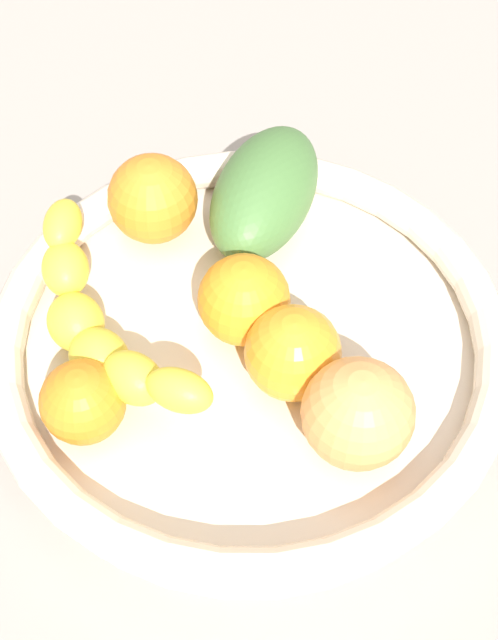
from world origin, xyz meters
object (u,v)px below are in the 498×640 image
(orange_mid_right, at_px, (83,402))
(peach_blush, at_px, (358,413))
(orange_front, at_px, (244,300))
(mango_green, at_px, (265,192))
(banana_draped_left, at_px, (97,326))
(orange_rear, at_px, (293,353))
(orange_mid_left, at_px, (153,199))
(fruit_bowl, at_px, (249,345))

(orange_mid_right, xyz_separation_m, peach_blush, (-0.16, -0.04, 0.01))
(orange_front, distance_m, orange_mid_right, 0.12)
(orange_front, distance_m, peach_blush, 0.11)
(orange_mid_right, bearing_deg, mango_green, -105.50)
(banana_draped_left, xyz_separation_m, orange_rear, (-0.12, -0.02, -0.00))
(banana_draped_left, xyz_separation_m, orange_mid_right, (-0.01, 0.05, -0.01))
(orange_front, height_order, orange_mid_left, orange_mid_left)
(fruit_bowl, bearing_deg, orange_mid_right, 47.79)
(fruit_bowl, relative_size, orange_mid_left, 5.33)
(banana_draped_left, relative_size, mango_green, 1.23)
(fruit_bowl, height_order, mango_green, mango_green)
(banana_draped_left, distance_m, mango_green, 0.16)
(peach_blush, bearing_deg, orange_mid_right, 12.71)
(orange_mid_right, bearing_deg, peach_blush, -167.29)
(orange_front, relative_size, orange_rear, 1.00)
(orange_front, distance_m, orange_rear, 0.05)
(orange_rear, bearing_deg, orange_mid_left, -37.01)
(orange_mid_left, distance_m, orange_rear, 0.16)
(orange_mid_left, distance_m, peach_blush, 0.22)
(fruit_bowl, distance_m, orange_mid_right, 0.12)
(fruit_bowl, distance_m, orange_rear, 0.05)
(banana_draped_left, height_order, orange_mid_right, banana_draped_left)
(banana_draped_left, relative_size, orange_mid_left, 2.46)
(orange_mid_left, distance_m, mango_green, 0.08)
(orange_rear, relative_size, peach_blush, 0.90)
(fruit_bowl, xyz_separation_m, peach_blush, (-0.08, 0.05, 0.03))
(orange_front, xyz_separation_m, mango_green, (0.02, -0.10, 0.00))
(banana_draped_left, distance_m, peach_blush, 0.17)
(orange_mid_left, height_order, orange_mid_right, orange_mid_left)
(fruit_bowl, xyz_separation_m, orange_rear, (-0.03, 0.02, 0.03))
(peach_blush, bearing_deg, fruit_bowl, -31.28)
(fruit_bowl, relative_size, banana_draped_left, 2.17)
(mango_green, bearing_deg, orange_mid_right, 74.50)
(banana_draped_left, distance_m, orange_mid_left, 0.12)
(mango_green, bearing_deg, banana_draped_left, 65.94)
(banana_draped_left, height_order, orange_mid_left, orange_mid_left)
(orange_rear, bearing_deg, peach_blush, 145.77)
(banana_draped_left, distance_m, orange_rear, 0.13)
(orange_mid_left, bearing_deg, orange_rear, 142.99)
(fruit_bowl, distance_m, peach_blush, 0.10)
(orange_mid_right, bearing_deg, banana_draped_left, -77.37)
(orange_mid_right, height_order, orange_rear, orange_rear)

